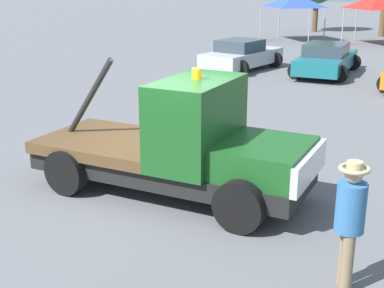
# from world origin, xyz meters

# --- Properties ---
(ground_plane) EXTENTS (160.00, 160.00, 0.00)m
(ground_plane) POSITION_xyz_m (0.00, 0.00, 0.00)
(ground_plane) COLOR slate
(tow_truck) EXTENTS (5.48, 2.41, 2.51)m
(tow_truck) POSITION_xyz_m (0.33, 0.02, 0.95)
(tow_truck) COLOR black
(tow_truck) RESTS_ON ground
(person_near_truck) EXTENTS (0.40, 0.40, 1.79)m
(person_near_truck) POSITION_xyz_m (3.80, -1.63, 1.06)
(person_near_truck) COLOR #847051
(person_near_truck) RESTS_ON ground
(parked_car_silver) EXTENTS (2.72, 4.46, 1.34)m
(parked_car_silver) POSITION_xyz_m (-4.80, 13.44, 0.65)
(parked_car_silver) COLOR #B7B7BC
(parked_car_silver) RESTS_ON ground
(parked_car_teal) EXTENTS (2.69, 4.91, 1.34)m
(parked_car_teal) POSITION_xyz_m (-1.22, 14.14, 0.65)
(parked_car_teal) COLOR #196670
(parked_car_teal) RESTS_ON ground
(canopy_tent_blue) EXTENTS (3.23, 3.23, 2.90)m
(canopy_tent_blue) POSITION_xyz_m (-6.79, 25.40, 2.49)
(canopy_tent_blue) COLOR #9E9EA3
(canopy_tent_blue) RESTS_ON ground
(canopy_tent_red) EXTENTS (3.23, 3.23, 2.96)m
(canopy_tent_red) POSITION_xyz_m (-1.68, 25.64, 2.53)
(canopy_tent_red) COLOR #9E9EA3
(canopy_tent_red) RESTS_ON ground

